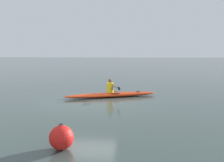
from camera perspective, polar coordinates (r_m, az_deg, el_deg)
name	(u,v)px	position (r m, az deg, el deg)	size (l,w,h in m)	color
ground_plane	(90,102)	(12.27, -5.07, -4.74)	(160.00, 160.00, 0.00)	#384742
kayak	(112,95)	(13.39, -0.11, -3.17)	(5.02, 2.33, 0.25)	red
kayaker	(111,87)	(13.30, -0.34, -1.32)	(0.83, 2.25, 0.75)	yellow
mooring_buoy_red_near	(61,138)	(6.52, -11.55, -12.61)	(0.62, 0.62, 0.67)	red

